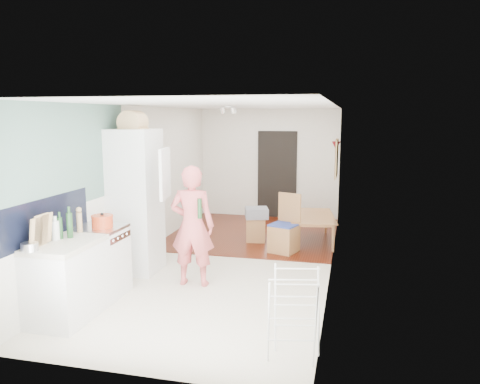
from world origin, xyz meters
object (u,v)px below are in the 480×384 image
at_px(stool, 256,230).
at_px(person, 192,215).
at_px(dining_table, 313,231).
at_px(drying_rack, 294,316).
at_px(dining_chair, 284,224).

bearing_deg(stool, person, -99.56).
height_order(dining_table, stool, stool).
height_order(person, drying_rack, person).
bearing_deg(stool, dining_chair, -44.09).
xyz_separation_m(dining_chair, stool, (-0.61, 0.59, -0.28)).
xyz_separation_m(dining_table, dining_chair, (-0.43, -0.81, 0.29)).
relative_size(dining_chair, drying_rack, 1.15).
height_order(dining_table, drying_rack, drying_rack).
relative_size(person, drying_rack, 2.25).
height_order(person, dining_chair, person).
bearing_deg(dining_table, person, 142.65).
distance_m(stool, drying_rack, 4.32).
bearing_deg(dining_chair, drying_rack, -60.93).
relative_size(dining_table, drying_rack, 1.40).
xyz_separation_m(person, drying_rack, (1.62, -1.72, -0.55)).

